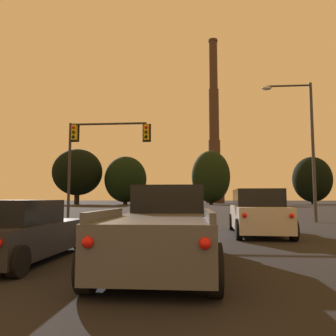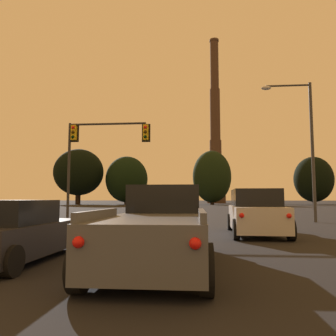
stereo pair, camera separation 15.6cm
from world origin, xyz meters
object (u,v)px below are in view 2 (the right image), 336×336
at_px(hatchback_left_lane_second, 16,233).
at_px(traffic_light_overhead_left, 95,145).
at_px(street_lamp, 304,136).
at_px(smokestack, 215,137).
at_px(suv_right_lane_front, 255,213).
at_px(pickup_truck_center_lane_second, 160,227).

distance_m(hatchback_left_lane_second, traffic_light_overhead_left, 14.96).
bearing_deg(street_lamp, traffic_light_overhead_left, 179.57).
bearing_deg(smokestack, hatchback_left_lane_second, -95.89).
bearing_deg(suv_right_lane_front, smokestack, 90.02).
relative_size(suv_right_lane_front, pickup_truck_center_lane_second, 0.90).
height_order(hatchback_left_lane_second, traffic_light_overhead_left, traffic_light_overhead_left).
bearing_deg(traffic_light_overhead_left, pickup_truck_center_lane_second, -66.60).
bearing_deg(street_lamp, pickup_truck_center_lane_second, -119.34).
xyz_separation_m(suv_right_lane_front, hatchback_left_lane_second, (-6.70, -6.38, -0.23)).
bearing_deg(hatchback_left_lane_second, pickup_truck_center_lane_second, 2.14).
bearing_deg(suv_right_lane_front, street_lamp, 61.56).
relative_size(pickup_truck_center_lane_second, traffic_light_overhead_left, 0.83).
distance_m(hatchback_left_lane_second, street_lamp, 18.53).
xyz_separation_m(suv_right_lane_front, street_lamp, (4.51, 7.56, 4.60)).
height_order(pickup_truck_center_lane_second, street_lamp, street_lamp).
height_order(street_lamp, smokestack, smokestack).
relative_size(hatchback_left_lane_second, street_lamp, 0.46).
bearing_deg(traffic_light_overhead_left, street_lamp, -0.43).
distance_m(street_lamp, smokestack, 92.31).
height_order(pickup_truck_center_lane_second, smokestack, smokestack).
relative_size(traffic_light_overhead_left, smokestack, 0.12).
distance_m(suv_right_lane_front, hatchback_left_lane_second, 9.25).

